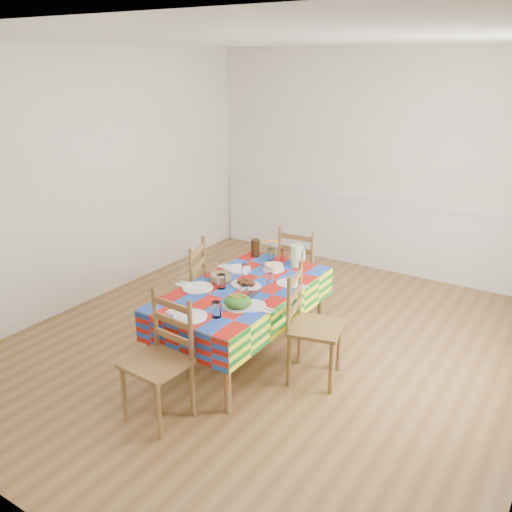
{
  "coord_description": "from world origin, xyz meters",
  "views": [
    {
      "loc": [
        2.35,
        -3.86,
        2.56
      ],
      "look_at": [
        -0.06,
        -0.15,
        0.94
      ],
      "focal_mm": 38.0,
      "sensor_mm": 36.0,
      "label": 1
    }
  ],
  "objects_px": {
    "tea_pitcher": "(255,248)",
    "chair_near": "(161,361)",
    "green_pitcher": "(297,255)",
    "chair_far": "(301,270)",
    "meat_platter": "(246,283)",
    "chair_left": "(185,290)",
    "chair_right": "(310,326)",
    "dining_table": "(243,294)"
  },
  "relations": [
    {
      "from": "chair_far",
      "to": "chair_left",
      "type": "bearing_deg",
      "value": 53.15
    },
    {
      "from": "dining_table",
      "to": "meat_platter",
      "type": "relative_size",
      "value": 5.88
    },
    {
      "from": "green_pitcher",
      "to": "chair_right",
      "type": "xyz_separation_m",
      "value": [
        0.54,
        -0.73,
        -0.29
      ]
    },
    {
      "from": "tea_pitcher",
      "to": "chair_left",
      "type": "xyz_separation_m",
      "value": [
        -0.35,
        -0.71,
        -0.28
      ]
    },
    {
      "from": "chair_far",
      "to": "meat_platter",
      "type": "bearing_deg",
      "value": 86.45
    },
    {
      "from": "chair_far",
      "to": "chair_left",
      "type": "height_order",
      "value": "chair_left"
    },
    {
      "from": "chair_near",
      "to": "green_pitcher",
      "type": "bearing_deg",
      "value": 89.3
    },
    {
      "from": "green_pitcher",
      "to": "chair_near",
      "type": "distance_m",
      "value": 1.83
    },
    {
      "from": "green_pitcher",
      "to": "tea_pitcher",
      "type": "height_order",
      "value": "green_pitcher"
    },
    {
      "from": "chair_right",
      "to": "dining_table",
      "type": "bearing_deg",
      "value": 74.41
    },
    {
      "from": "chair_near",
      "to": "chair_far",
      "type": "xyz_separation_m",
      "value": [
        0.0,
        2.15,
        0.0
      ]
    },
    {
      "from": "chair_left",
      "to": "meat_platter",
      "type": "bearing_deg",
      "value": 71.45
    },
    {
      "from": "dining_table",
      "to": "chair_far",
      "type": "distance_m",
      "value": 1.08
    },
    {
      "from": "meat_platter",
      "to": "green_pitcher",
      "type": "relative_size",
      "value": 1.41
    },
    {
      "from": "dining_table",
      "to": "green_pitcher",
      "type": "relative_size",
      "value": 8.27
    },
    {
      "from": "chair_far",
      "to": "green_pitcher",
      "type": "bearing_deg",
      "value": 107.27
    },
    {
      "from": "chair_left",
      "to": "tea_pitcher",
      "type": "bearing_deg",
      "value": 133.56
    },
    {
      "from": "dining_table",
      "to": "chair_right",
      "type": "bearing_deg",
      "value": -0.96
    },
    {
      "from": "chair_left",
      "to": "green_pitcher",
      "type": "bearing_deg",
      "value": 110.17
    },
    {
      "from": "chair_left",
      "to": "dining_table",
      "type": "bearing_deg",
      "value": 68.44
    },
    {
      "from": "tea_pitcher",
      "to": "chair_near",
      "type": "distance_m",
      "value": 1.85
    },
    {
      "from": "tea_pitcher",
      "to": "dining_table",
      "type": "bearing_deg",
      "value": -65.07
    },
    {
      "from": "tea_pitcher",
      "to": "chair_left",
      "type": "bearing_deg",
      "value": -116.18
    },
    {
      "from": "green_pitcher",
      "to": "meat_platter",
      "type": "bearing_deg",
      "value": -100.9
    },
    {
      "from": "dining_table",
      "to": "green_pitcher",
      "type": "distance_m",
      "value": 0.75
    },
    {
      "from": "meat_platter",
      "to": "chair_near",
      "type": "height_order",
      "value": "chair_near"
    },
    {
      "from": "chair_right",
      "to": "green_pitcher",
      "type": "bearing_deg",
      "value": 21.75
    },
    {
      "from": "tea_pitcher",
      "to": "chair_right",
      "type": "bearing_deg",
      "value": -35.8
    },
    {
      "from": "chair_near",
      "to": "meat_platter",
      "type": "bearing_deg",
      "value": 93.31
    },
    {
      "from": "meat_platter",
      "to": "chair_far",
      "type": "height_order",
      "value": "chair_far"
    },
    {
      "from": "tea_pitcher",
      "to": "chair_far",
      "type": "height_order",
      "value": "chair_far"
    },
    {
      "from": "chair_left",
      "to": "chair_right",
      "type": "distance_m",
      "value": 1.36
    },
    {
      "from": "tea_pitcher",
      "to": "chair_near",
      "type": "relative_size",
      "value": 0.19
    },
    {
      "from": "chair_left",
      "to": "chair_right",
      "type": "bearing_deg",
      "value": 68.61
    },
    {
      "from": "chair_near",
      "to": "chair_left",
      "type": "relative_size",
      "value": 0.99
    },
    {
      "from": "green_pitcher",
      "to": "tea_pitcher",
      "type": "relative_size",
      "value": 1.15
    },
    {
      "from": "chair_far",
      "to": "chair_right",
      "type": "bearing_deg",
      "value": 117.89
    },
    {
      "from": "dining_table",
      "to": "chair_near",
      "type": "distance_m",
      "value": 1.08
    },
    {
      "from": "dining_table",
      "to": "chair_right",
      "type": "distance_m",
      "value": 0.69
    },
    {
      "from": "tea_pitcher",
      "to": "chair_left",
      "type": "distance_m",
      "value": 0.84
    },
    {
      "from": "tea_pitcher",
      "to": "chair_near",
      "type": "height_order",
      "value": "chair_near"
    },
    {
      "from": "green_pitcher",
      "to": "chair_right",
      "type": "bearing_deg",
      "value": -53.61
    }
  ]
}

